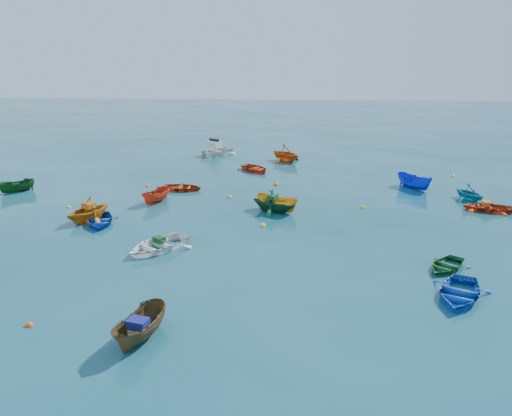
# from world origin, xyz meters

# --- Properties ---
(ground) EXTENTS (160.00, 160.00, 0.00)m
(ground) POSITION_xyz_m (0.00, 0.00, 0.00)
(ground) COLOR #0A414B
(ground) RESTS_ON ground
(dinghy_blue_sw) EXTENTS (2.92, 3.47, 0.62)m
(dinghy_blue_sw) POSITION_xyz_m (-8.88, 2.56, 0.00)
(dinghy_blue_sw) COLOR #0D38A5
(dinghy_blue_sw) RESTS_ON ground
(dinghy_white_near) EXTENTS (4.08, 4.29, 0.72)m
(dinghy_white_near) POSITION_xyz_m (-4.54, -1.01, 0.00)
(dinghy_white_near) COLOR white
(dinghy_white_near) RESTS_ON ground
(sampan_brown_mid) EXTENTS (1.77, 3.09, 1.12)m
(sampan_brown_mid) POSITION_xyz_m (-2.99, -9.16, 0.00)
(sampan_brown_mid) COLOR #523C1D
(sampan_brown_mid) RESTS_ON ground
(dinghy_blue_se) EXTENTS (3.47, 3.94, 0.68)m
(dinghy_blue_se) POSITION_xyz_m (8.96, -5.24, 0.00)
(dinghy_blue_se) COLOR #0E45B5
(dinghy_blue_se) RESTS_ON ground
(dinghy_orange_w) EXTENTS (3.68, 3.84, 1.56)m
(dinghy_orange_w) POSITION_xyz_m (-9.72, 3.06, 0.00)
(dinghy_orange_w) COLOR #C97312
(dinghy_orange_w) RESTS_ON ground
(sampan_yellow_mid) EXTENTS (3.10, 2.53, 1.15)m
(sampan_yellow_mid) POSITION_xyz_m (1.28, 5.78, 0.00)
(sampan_yellow_mid) COLOR orange
(sampan_yellow_mid) RESTS_ON ground
(dinghy_green_e) EXTENTS (2.97, 3.07, 0.52)m
(dinghy_green_e) POSITION_xyz_m (9.26, -2.38, 0.00)
(dinghy_green_e) COLOR #135422
(dinghy_green_e) RESTS_ON ground
(dinghy_cyan_se) EXTENTS (2.83, 2.95, 1.20)m
(dinghy_cyan_se) POSITION_xyz_m (14.04, 9.04, 0.00)
(dinghy_cyan_se) COLOR teal
(dinghy_cyan_se) RESTS_ON ground
(dinghy_red_nw) EXTENTS (3.02, 2.29, 0.59)m
(dinghy_red_nw) POSITION_xyz_m (-5.68, 10.17, 0.00)
(dinghy_red_nw) COLOR #A8310E
(dinghy_red_nw) RESTS_ON ground
(sampan_orange_n) EXTENTS (1.94, 2.80, 1.01)m
(sampan_orange_n) POSITION_xyz_m (-6.75, 7.06, 0.00)
(sampan_orange_n) COLOR red
(sampan_orange_n) RESTS_ON ground
(dinghy_green_n) EXTENTS (3.58, 3.37, 1.50)m
(dinghy_green_n) POSITION_xyz_m (1.08, 5.59, 0.00)
(dinghy_green_n) COLOR #124D28
(dinghy_green_n) RESTS_ON ground
(dinghy_red_ne) EXTENTS (3.26, 2.59, 0.61)m
(dinghy_red_ne) POSITION_xyz_m (14.43, 6.77, 0.00)
(dinghy_red_ne) COLOR red
(dinghy_red_ne) RESTS_ON ground
(sampan_blue_far) EXTENTS (2.69, 3.11, 1.17)m
(sampan_blue_far) POSITION_xyz_m (11.08, 11.83, 0.00)
(sampan_blue_far) COLOR #0F28C5
(sampan_blue_far) RESTS_ON ground
(dinghy_red_far) EXTENTS (3.69, 3.82, 0.65)m
(dinghy_red_far) POSITION_xyz_m (-0.90, 16.46, 0.00)
(dinghy_red_far) COLOR #B02D0E
(dinghy_red_far) RESTS_ON ground
(dinghy_orange_far) EXTENTS (4.18, 4.16, 1.67)m
(dinghy_orange_far) POSITION_xyz_m (1.59, 20.49, 0.00)
(dinghy_orange_far) COLOR #C85712
(dinghy_orange_far) RESTS_ON ground
(sampan_green_far) EXTENTS (2.54, 2.39, 0.98)m
(sampan_green_far) POSITION_xyz_m (-17.30, 8.86, 0.00)
(sampan_green_far) COLOR #104514
(sampan_green_far) RESTS_ON ground
(motorboat_white) EXTENTS (4.82, 5.15, 1.47)m
(motorboat_white) POSITION_xyz_m (-5.25, 22.95, 0.00)
(motorboat_white) COLOR silver
(motorboat_white) RESTS_ON ground
(tarp_green_a) EXTENTS (0.71, 0.68, 0.27)m
(tarp_green_a) POSITION_xyz_m (-4.48, -0.93, 0.50)
(tarp_green_a) COLOR #0F3F18
(tarp_green_a) RESTS_ON dinghy_white_near
(tarp_blue_a) EXTENTS (0.77, 0.66, 0.32)m
(tarp_blue_a) POSITION_xyz_m (-3.03, -9.31, 0.72)
(tarp_blue_a) COLOR navy
(tarp_blue_a) RESTS_ON sampan_brown_mid
(tarp_orange_a) EXTENTS (0.85, 0.79, 0.33)m
(tarp_orange_a) POSITION_xyz_m (-9.70, 3.10, 0.95)
(tarp_orange_a) COLOR orange
(tarp_orange_a) RESTS_ON dinghy_orange_w
(tarp_green_b) EXTENTS (0.74, 0.82, 0.33)m
(tarp_green_b) POSITION_xyz_m (0.99, 5.62, 0.91)
(tarp_green_b) COLOR #134F22
(tarp_green_b) RESTS_ON dinghy_green_n
(tarp_orange_b) EXTENTS (0.55, 0.66, 0.29)m
(tarp_orange_b) POSITION_xyz_m (14.33, 6.79, 0.45)
(tarp_orange_b) COLOR #CB5E14
(tarp_orange_b) RESTS_ON dinghy_red_ne
(buoy_or_a) EXTENTS (0.30, 0.30, 0.30)m
(buoy_or_a) POSITION_xyz_m (-7.36, -8.54, 0.00)
(buoy_or_a) COLOR #D7500B
(buoy_or_a) RESTS_ON ground
(buoy_ye_a) EXTENTS (0.32, 0.32, 0.32)m
(buoy_ye_a) POSITION_xyz_m (0.54, 2.87, 0.00)
(buoy_ye_a) COLOR yellow
(buoy_ye_a) RESTS_ON ground
(buoy_ye_b) EXTENTS (0.29, 0.29, 0.29)m
(buoy_ye_b) POSITION_xyz_m (-12.05, 5.52, 0.00)
(buoy_ye_b) COLOR yellow
(buoy_ye_b) RESTS_ON ground
(buoy_or_c) EXTENTS (0.30, 0.30, 0.30)m
(buoy_or_c) POSITION_xyz_m (-8.45, 10.95, 0.00)
(buoy_or_c) COLOR orange
(buoy_or_c) RESTS_ON ground
(buoy_ye_c) EXTENTS (0.32, 0.32, 0.32)m
(buoy_ye_c) POSITION_xyz_m (6.72, 6.78, 0.00)
(buoy_ye_c) COLOR yellow
(buoy_ye_c) RESTS_ON ground
(buoy_or_d) EXTENTS (0.36, 0.36, 0.36)m
(buoy_or_d) POSITION_xyz_m (13.34, 6.40, 0.00)
(buoy_or_d) COLOR orange
(buoy_or_d) RESTS_ON ground
(buoy_ye_d) EXTENTS (0.32, 0.32, 0.32)m
(buoy_ye_d) POSITION_xyz_m (-2.06, 8.53, 0.00)
(buoy_ye_d) COLOR yellow
(buoy_ye_d) RESTS_ON ground
(buoy_or_e) EXTENTS (0.39, 0.39, 0.39)m
(buoy_or_e) POSITION_xyz_m (1.01, 11.99, 0.00)
(buoy_or_e) COLOR orange
(buoy_or_e) RESTS_ON ground
(buoy_ye_e) EXTENTS (0.33, 0.33, 0.33)m
(buoy_ye_e) POSITION_xyz_m (14.99, 15.64, 0.00)
(buoy_ye_e) COLOR yellow
(buoy_ye_e) RESTS_ON ground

